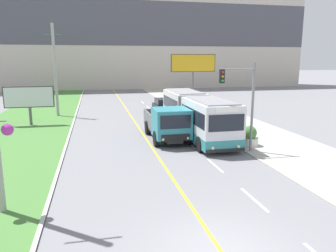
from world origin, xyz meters
TOP-DOWN VIEW (x-y plane):
  - ground_plane at (0.00, 0.00)m, footprint 300.00×300.00m
  - lane_marking_centre at (0.35, 1.88)m, footprint 2.88×140.00m
  - apartment_block_background at (0.00, 59.40)m, footprint 80.00×8.04m
  - city_bus at (3.96, 15.29)m, footprint 2.68×12.28m
  - dump_truck at (1.43, 13.52)m, footprint 2.47×6.44m
  - car_distant at (3.82, 26.83)m, footprint 1.80×4.30m
  - utility_pole_far at (-7.33, 26.56)m, footprint 1.80×0.28m
  - traffic_light_mast at (5.18, 9.78)m, footprint 2.28×0.32m
  - billboard_large at (8.66, 31.52)m, footprint 5.75×0.24m
  - billboard_small at (-9.15, 21.87)m, footprint 4.16×0.24m
  - planter_round_near at (6.41, 11.10)m, footprint 1.21×1.21m
  - planter_round_second at (6.42, 14.88)m, footprint 1.07×1.07m

SIDE VIEW (x-z plane):
  - ground_plane at x=0.00m, z-range 0.00..0.00m
  - lane_marking_centre at x=0.35m, z-range 0.00..0.01m
  - planter_round_second at x=6.42m, z-range 0.00..1.22m
  - planter_round_near at x=6.41m, z-range -0.01..1.33m
  - car_distant at x=3.82m, z-range -0.04..1.41m
  - dump_truck at x=1.43m, z-range 0.02..2.50m
  - city_bus at x=3.96m, z-range 0.02..3.12m
  - billboard_small at x=-9.15m, z-range 0.71..4.15m
  - traffic_light_mast at x=5.18m, z-range 0.77..6.33m
  - utility_pole_far at x=-7.33m, z-range 0.05..9.28m
  - billboard_large at x=8.66m, z-range 1.83..8.21m
  - apartment_block_background at x=0.00m, z-range 0.00..23.65m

